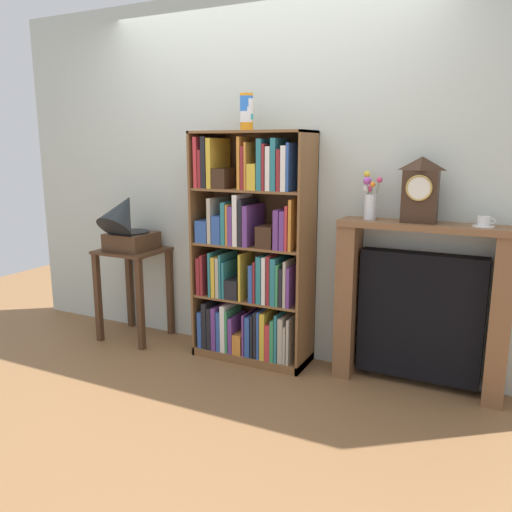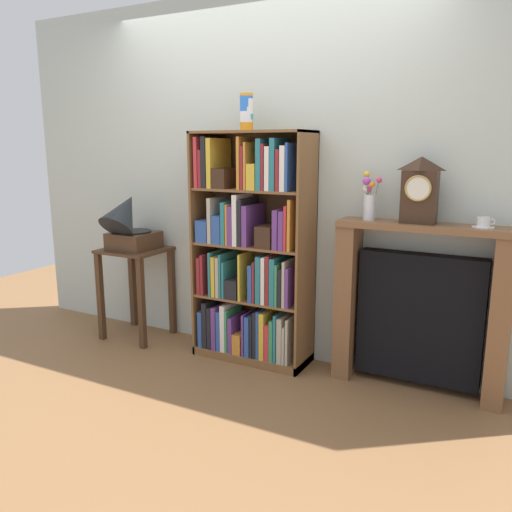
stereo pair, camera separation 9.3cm
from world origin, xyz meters
name	(u,v)px [view 2 (the right image)]	position (x,y,z in m)	size (l,w,h in m)	color
ground_plane	(247,362)	(0.00, 0.00, -0.01)	(7.58, 6.40, 0.02)	brown
wall_back	(273,180)	(0.06, 0.29, 1.30)	(4.58, 0.08, 2.60)	beige
bookshelf	(251,260)	(0.00, 0.07, 0.74)	(0.85, 0.34, 1.64)	brown
cup_stack	(247,112)	(-0.02, 0.05, 1.76)	(0.09, 0.09, 0.24)	orange
side_table_left	(136,274)	(-1.04, 0.03, 0.53)	(0.49, 0.45, 0.74)	#472D1C
gramophone	(128,223)	(-1.04, -0.03, 0.95)	(0.33, 0.47, 0.51)	#472D1C
fireplace_mantel	(419,309)	(1.16, 0.15, 0.53)	(1.05, 0.25, 1.08)	brown
mantel_clock	(420,190)	(1.12, 0.13, 1.28)	(0.21, 0.13, 0.40)	#382316
flower_vase	(369,199)	(0.81, 0.14, 1.21)	(0.13, 0.15, 0.30)	silver
teacup_with_saucer	(484,223)	(1.49, 0.13, 1.10)	(0.12, 0.12, 0.06)	white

